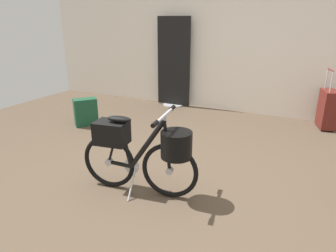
% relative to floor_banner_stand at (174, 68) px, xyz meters
% --- Properties ---
extents(ground_plane, '(7.49, 7.49, 0.00)m').
position_rel_floor_banner_stand_xyz_m(ground_plane, '(1.17, -2.75, -0.67)').
color(ground_plane, brown).
extents(back_wall, '(7.49, 0.10, 3.06)m').
position_rel_floor_banner_stand_xyz_m(back_wall, '(1.17, 0.18, 0.86)').
color(back_wall, silver).
rests_on(back_wall, ground_plane).
extents(floor_banner_stand, '(0.60, 0.36, 1.51)m').
position_rel_floor_banner_stand_xyz_m(floor_banner_stand, '(0.00, 0.00, 0.00)').
color(floor_banner_stand, '#B7B7BC').
rests_on(floor_banner_stand, ground_plane).
extents(folding_bike_foreground, '(1.07, 0.53, 0.76)m').
position_rel_floor_banner_stand_xyz_m(folding_bike_foreground, '(0.98, -2.74, -0.26)').
color(folding_bike_foreground, black).
rests_on(folding_bike_foreground, ground_plane).
extents(rolling_suitcase, '(0.26, 0.39, 0.83)m').
position_rel_floor_banner_stand_xyz_m(rolling_suitcase, '(2.43, -0.16, -0.39)').
color(rolling_suitcase, maroon).
rests_on(rolling_suitcase, ground_plane).
extents(backpack_on_floor, '(0.34, 0.36, 0.39)m').
position_rel_floor_banner_stand_xyz_m(backpack_on_floor, '(-0.70, -1.52, -0.48)').
color(backpack_on_floor, '#19472D').
rests_on(backpack_on_floor, ground_plane).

